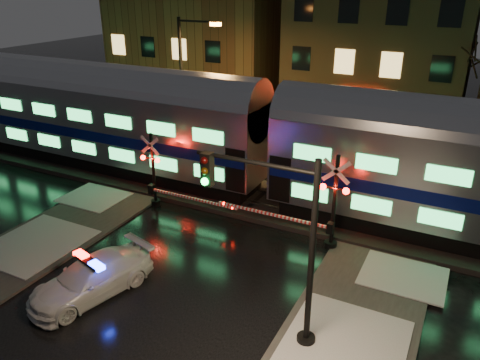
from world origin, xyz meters
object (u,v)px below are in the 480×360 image
crossing_signal_right (324,211)px  traffic_light (280,247)px  streetlight (186,80)px  police_car (91,278)px  crossing_signal_left (159,179)px

crossing_signal_right → traffic_light: traffic_light is taller
crossing_signal_right → streetlight: (-10.75, 6.69, 3.08)m
police_car → streetlight: 14.67m
police_car → crossing_signal_right: crossing_signal_right is taller
streetlight → police_car: bearing=-71.2°
traffic_light → streetlight: streetlight is taller
police_car → crossing_signal_left: bearing=121.2°
crossing_signal_left → traffic_light: traffic_light is taller
crossing_signal_right → crossing_signal_left: 8.08m
police_car → traffic_light: bearing=24.0°
police_car → crossing_signal_left: crossing_signal_left is taller
crossing_signal_right → crossing_signal_left: size_ratio=1.11×
traffic_light → streetlight: 16.68m
crossing_signal_left → streetlight: bearing=111.7°
police_car → crossing_signal_left: 6.94m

